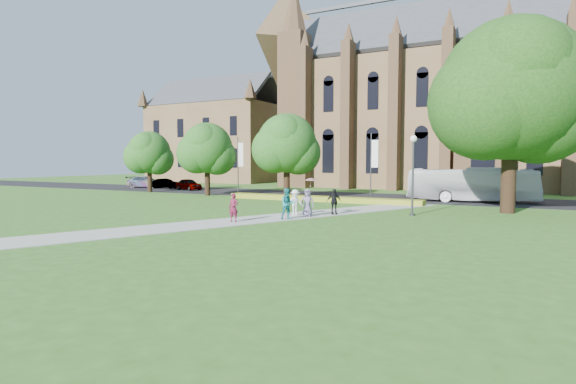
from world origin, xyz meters
The scene contains 23 objects.
ground centered at (0.00, 0.00, 0.00)m, with size 160.00×160.00×0.00m, color #2E5C1B.
road centered at (0.00, 20.00, 0.01)m, with size 160.00×10.00×0.02m, color black.
footpath centered at (0.00, 1.00, 0.02)m, with size 3.20×30.00×0.04m, color #B2B2A8.
flower_hedge centered at (-2.00, 13.20, 0.23)m, with size 18.00×1.40×0.45m, color gold.
cathedral centered at (10.00, 39.73, 12.98)m, with size 52.60×18.25×28.00m.
building_west centered at (-34.00, 42.00, 9.21)m, with size 22.00×14.00×18.30m.
streetlamp centered at (7.50, 6.50, 3.30)m, with size 0.44×0.44×5.24m.
large_tree centered at (13.00, 11.00, 8.37)m, with size 9.60×9.60×13.20m.
street_tree_0 centered at (-15.00, 14.00, 4.87)m, with size 5.20×5.20×7.50m.
street_tree_1 centered at (-6.00, 14.50, 5.22)m, with size 5.60×5.60×8.05m.
street_tree_2 centered at (-24.00, 15.00, 4.53)m, with size 4.80×4.80×6.95m.
banner_pole_0 centered at (2.11, 15.20, 3.39)m, with size 0.70×0.10×6.00m.
banner_pole_1 centered at (-11.89, 15.20, 3.39)m, with size 0.70×0.10×6.00m.
tour_coach centered at (9.93, 18.65, 1.51)m, with size 2.51×10.73×2.99m, color silver.
car_0 centered at (-22.39, 19.85, 0.71)m, with size 1.64×4.07×1.39m, color gray.
car_1 centered at (-26.93, 20.70, 0.65)m, with size 1.34×3.83×1.26m, color gray.
car_2 centered at (-30.43, 20.81, 0.77)m, with size 2.10×5.16×1.50m, color gray.
pedestrian_0 centered at (-1.02, -1.64, 0.87)m, with size 0.60×0.40×1.66m, color maroon.
pedestrian_1 centered at (1.25, 0.82, 0.98)m, with size 0.91×0.71×1.88m, color #1A7A83.
pedestrian_2 centered at (0.75, 2.82, 0.88)m, with size 1.09×0.62×1.68m, color white.
pedestrian_3 centered at (2.80, 4.48, 0.89)m, with size 0.99×0.41×1.69m, color black.
pedestrian_4 centered at (1.73, 2.62, 0.92)m, with size 0.86×0.56×1.76m, color slate.
parasol centered at (1.91, 2.72, 2.10)m, with size 0.69×0.69×0.60m, color #E8A4B8.
Camera 1 is at (13.79, -23.20, 3.59)m, focal length 28.00 mm.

